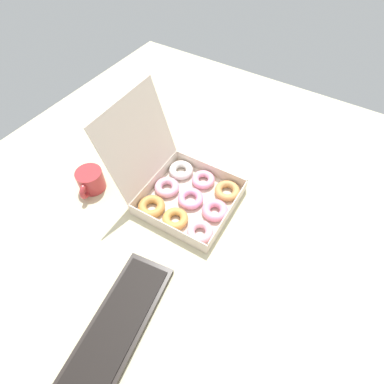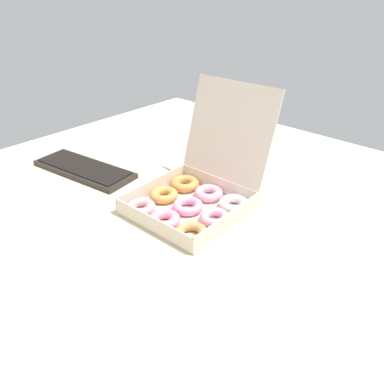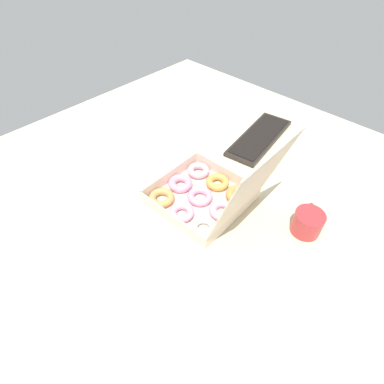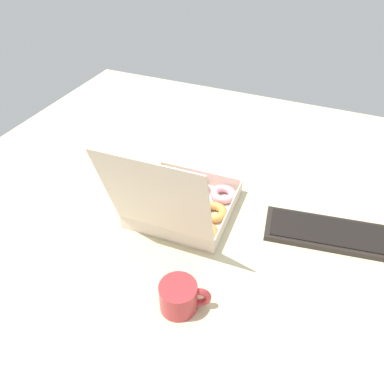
{
  "view_description": "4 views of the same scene",
  "coord_description": "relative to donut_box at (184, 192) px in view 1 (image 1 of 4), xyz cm",
  "views": [
    {
      "loc": [
        -54.9,
        -31.26,
        87.33
      ],
      "look_at": [
        0.79,
        3.62,
        3.72
      ],
      "focal_mm": 28.0,
      "sensor_mm": 36.0,
      "label": 1
    },
    {
      "loc": [
        64.85,
        -66.87,
        61.8
      ],
      "look_at": [
        -1.05,
        5.63,
        5.53
      ],
      "focal_mm": 35.0,
      "sensor_mm": 36.0,
      "label": 2
    },
    {
      "loc": [
        55.5,
        52.82,
        79.65
      ],
      "look_at": [
        1.77,
        1.68,
        4.65
      ],
      "focal_mm": 28.0,
      "sensor_mm": 36.0,
      "label": 3
    },
    {
      "loc": [
        -38.82,
        87.36,
        82.99
      ],
      "look_at": [
        -2.22,
        0.62,
        5.54
      ],
      "focal_mm": 35.0,
      "sensor_mm": 36.0,
      "label": 4
    }
  ],
  "objects": [
    {
      "name": "donut_box",
      "position": [
        0.0,
        0.0,
        0.0
      ],
      "size": [
        32.47,
        41.22,
        34.79
      ],
      "color": "beige",
      "rests_on": "ground_plane"
    },
    {
      "name": "coffee_mug",
      "position": [
        -13.68,
        31.74,
        0.21
      ],
      "size": [
        12.81,
        9.6,
        8.04
      ],
      "color": "#AE3135",
      "rests_on": "ground_plane"
    },
    {
      "name": "keyboard",
      "position": [
        -46.01,
        -8.65,
        -2.86
      ],
      "size": [
        41.43,
        19.9,
        2.2
      ],
      "color": "black",
      "rests_on": "ground_plane"
    },
    {
      "name": "ground_plane",
      "position": [
        0.97,
        -6.03,
        -4.92
      ],
      "size": [
        180.0,
        180.0,
        2.0
      ],
      "primitive_type": "cube",
      "color": "beige"
    }
  ]
}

